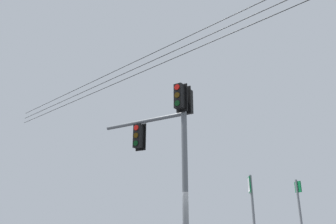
% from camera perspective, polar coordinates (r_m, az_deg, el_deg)
% --- Properties ---
extents(signal_mast_assembly, '(2.19, 3.54, 6.26)m').
position_cam_1_polar(signal_mast_assembly, '(11.21, 0.55, -4.54)').
color(signal_mast_assembly, slate).
rests_on(signal_mast_assembly, ground).
extents(route_sign_primary, '(0.16, 0.32, 2.79)m').
position_cam_1_polar(route_sign_primary, '(10.46, 22.89, -17.37)').
color(route_sign_primary, slate).
rests_on(route_sign_primary, ground).
extents(route_sign_secondary, '(0.24, 0.30, 2.80)m').
position_cam_1_polar(route_sign_secondary, '(9.01, 15.09, -17.71)').
color(route_sign_secondary, slate).
rests_on(route_sign_secondary, ground).
extents(overhead_wire_span, '(7.29, 24.18, 0.96)m').
position_cam_1_polar(overhead_wire_span, '(12.96, -1.24, 9.97)').
color(overhead_wire_span, black).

